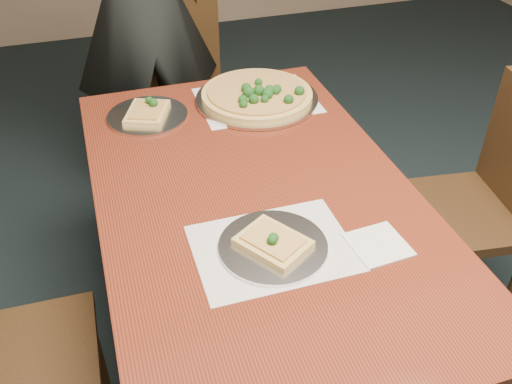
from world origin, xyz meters
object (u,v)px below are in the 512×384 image
object	(u,v)px
pizza_pan	(258,95)
slice_plate_near	(273,244)
chair_far	(186,95)
diner	(140,9)
slice_plate_far	(148,114)
chair_right	(482,197)
dining_table	(256,217)

from	to	relation	value
pizza_pan	slice_plate_near	size ratio (longest dim) A/B	1.60
chair_far	diner	xyz separation A→B (m)	(-0.15, 0.08, 0.39)
diner	slice_plate_far	distance (m)	0.67
chair_far	pizza_pan	size ratio (longest dim) A/B	2.03
slice_plate_near	pizza_pan	bearing A→B (deg)	75.15
chair_right	slice_plate_near	distance (m)	0.95
chair_far	chair_right	distance (m)	1.36
chair_far	slice_plate_near	world-z (taller)	chair_far
chair_right	slice_plate_near	bearing A→B (deg)	-65.47
pizza_pan	slice_plate_far	bearing A→B (deg)	179.15
slice_plate_near	diner	bearing A→B (deg)	94.47
dining_table	slice_plate_near	xyz separation A→B (m)	(-0.03, -0.24, 0.11)
dining_table	slice_plate_far	world-z (taller)	slice_plate_far
dining_table	slice_plate_near	bearing A→B (deg)	-97.31
dining_table	chair_right	distance (m)	0.86
pizza_pan	slice_plate_far	size ratio (longest dim) A/B	1.60
chair_right	pizza_pan	xyz separation A→B (m)	(-0.67, 0.50, 0.26)
chair_far	pizza_pan	world-z (taller)	chair_far
chair_far	slice_plate_far	distance (m)	0.66
chair_far	dining_table	bearing A→B (deg)	-96.57
chair_far	pizza_pan	xyz separation A→B (m)	(0.16, -0.58, 0.26)
diner	pizza_pan	size ratio (longest dim) A/B	4.05
slice_plate_far	diner	bearing A→B (deg)	82.37
chair_far	slice_plate_near	xyz separation A→B (m)	(-0.04, -1.34, 0.25)
chair_right	slice_plate_far	size ratio (longest dim) A/B	3.25
dining_table	pizza_pan	size ratio (longest dim) A/B	3.35
chair_right	slice_plate_far	xyz separation A→B (m)	(-1.07, 0.50, 0.25)
dining_table	slice_plate_near	distance (m)	0.26
slice_plate_far	chair_right	bearing A→B (deg)	-25.15
pizza_pan	slice_plate_near	xyz separation A→B (m)	(-0.20, -0.77, -0.01)
chair_far	slice_plate_far	xyz separation A→B (m)	(-0.24, -0.57, 0.25)
pizza_pan	diner	bearing A→B (deg)	115.58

